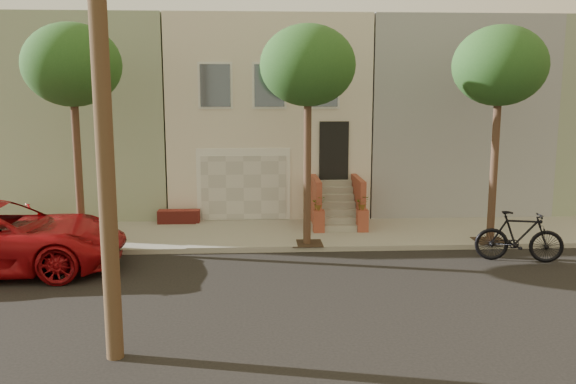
{
  "coord_description": "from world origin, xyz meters",
  "views": [
    {
      "loc": [
        -0.52,
        -13.35,
        4.68
      ],
      "look_at": [
        0.39,
        3.0,
        1.85
      ],
      "focal_mm": 37.78,
      "sensor_mm": 36.0,
      "label": 1
    }
  ],
  "objects": [
    {
      "name": "tree_mid",
      "position": [
        1.0,
        3.9,
        5.26
      ],
      "size": [
        2.7,
        2.57,
        6.3
      ],
      "color": "#2D2116",
      "rests_on": "sidewalk"
    },
    {
      "name": "motorcycle",
      "position": [
        6.64,
        2.24,
        0.7
      ],
      "size": [
        2.4,
        1.19,
        1.39
      ],
      "primitive_type": "imported",
      "rotation": [
        0.0,
        0.0,
        1.33
      ],
      "color": "black",
      "rests_on": "ground"
    },
    {
      "name": "tree_right",
      "position": [
        6.5,
        3.9,
        5.26
      ],
      "size": [
        2.7,
        2.57,
        6.3
      ],
      "color": "#2D2116",
      "rests_on": "sidewalk"
    },
    {
      "name": "house_row",
      "position": [
        0.0,
        11.19,
        3.64
      ],
      "size": [
        33.1,
        11.7,
        7.0
      ],
      "color": "beige",
      "rests_on": "sidewalk"
    },
    {
      "name": "tree_left",
      "position": [
        -5.5,
        3.9,
        5.26
      ],
      "size": [
        2.7,
        2.57,
        6.3
      ],
      "color": "#2D2116",
      "rests_on": "sidewalk"
    },
    {
      "name": "sidewalk",
      "position": [
        0.0,
        5.35,
        0.07
      ],
      "size": [
        40.0,
        3.7,
        0.15
      ],
      "primitive_type": "cube",
      "color": "gray",
      "rests_on": "ground"
    },
    {
      "name": "ground",
      "position": [
        0.0,
        0.0,
        0.0
      ],
      "size": [
        90.0,
        90.0,
        0.0
      ],
      "primitive_type": "plane",
      "color": "black",
      "rests_on": "ground"
    }
  ]
}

